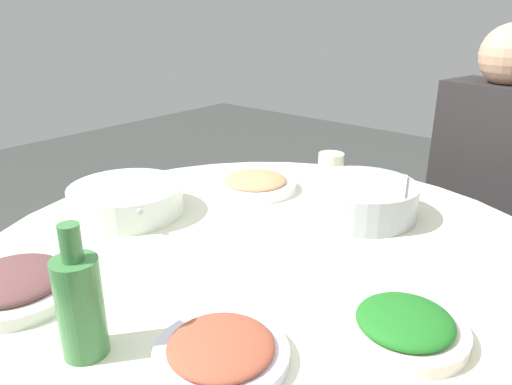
{
  "coord_description": "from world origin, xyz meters",
  "views": [
    {
      "loc": [
        0.58,
        -0.74,
        1.25
      ],
      "look_at": [
        -0.09,
        0.06,
        0.85
      ],
      "focal_mm": 34.25,
      "sensor_mm": 36.0,
      "label": 1
    }
  ],
  "objects_px": {
    "soup_bowl": "(127,200)",
    "diner_right": "(492,164)",
    "dish_shrimp": "(255,183)",
    "stool_for_diner_right": "(466,304)",
    "rice_bowl": "(361,198)",
    "dish_greens": "(404,326)",
    "round_dining_table": "(270,294)",
    "dish_eggplant": "(14,284)",
    "green_bottle": "(80,304)",
    "tea_cup_near": "(331,164)",
    "dish_stirfry": "(221,350)"
  },
  "relations": [
    {
      "from": "rice_bowl",
      "to": "dish_greens",
      "type": "distance_m",
      "value": 0.49
    },
    {
      "from": "soup_bowl",
      "to": "stool_for_diner_right",
      "type": "distance_m",
      "value": 1.3
    },
    {
      "from": "tea_cup_near",
      "to": "dish_eggplant",
      "type": "bearing_deg",
      "value": -94.94
    },
    {
      "from": "round_dining_table",
      "to": "dish_stirfry",
      "type": "xyz_separation_m",
      "value": [
        0.16,
        -0.32,
        0.13
      ]
    },
    {
      "from": "tea_cup_near",
      "to": "rice_bowl",
      "type": "bearing_deg",
      "value": -44.0
    },
    {
      "from": "round_dining_table",
      "to": "dish_shrimp",
      "type": "distance_m",
      "value": 0.4
    },
    {
      "from": "dish_stirfry",
      "to": "tea_cup_near",
      "type": "height_order",
      "value": "tea_cup_near"
    },
    {
      "from": "round_dining_table",
      "to": "dish_eggplant",
      "type": "relative_size",
      "value": 5.23
    },
    {
      "from": "round_dining_table",
      "to": "dish_stirfry",
      "type": "distance_m",
      "value": 0.38
    },
    {
      "from": "dish_shrimp",
      "to": "diner_right",
      "type": "xyz_separation_m",
      "value": [
        0.46,
        0.66,
        -0.01
      ]
    },
    {
      "from": "round_dining_table",
      "to": "dish_stirfry",
      "type": "bearing_deg",
      "value": -63.51
    },
    {
      "from": "dish_greens",
      "to": "dish_shrimp",
      "type": "height_order",
      "value": "dish_greens"
    },
    {
      "from": "dish_eggplant",
      "to": "green_bottle",
      "type": "bearing_deg",
      "value": -1.03
    },
    {
      "from": "stool_for_diner_right",
      "to": "dish_greens",
      "type": "bearing_deg",
      "value": -81.36
    },
    {
      "from": "green_bottle",
      "to": "tea_cup_near",
      "type": "height_order",
      "value": "green_bottle"
    },
    {
      "from": "rice_bowl",
      "to": "round_dining_table",
      "type": "bearing_deg",
      "value": -99.73
    },
    {
      "from": "dish_stirfry",
      "to": "tea_cup_near",
      "type": "xyz_separation_m",
      "value": [
        -0.33,
        0.84,
        0.02
      ]
    },
    {
      "from": "dish_stirfry",
      "to": "dish_shrimp",
      "type": "height_order",
      "value": "dish_shrimp"
    },
    {
      "from": "diner_right",
      "to": "stool_for_diner_right",
      "type": "bearing_deg",
      "value": 0.0
    },
    {
      "from": "dish_greens",
      "to": "stool_for_diner_right",
      "type": "relative_size",
      "value": 0.46
    },
    {
      "from": "dish_greens",
      "to": "green_bottle",
      "type": "bearing_deg",
      "value": -135.6
    },
    {
      "from": "rice_bowl",
      "to": "stool_for_diner_right",
      "type": "bearing_deg",
      "value": 77.45
    },
    {
      "from": "round_dining_table",
      "to": "rice_bowl",
      "type": "height_order",
      "value": "rice_bowl"
    },
    {
      "from": "rice_bowl",
      "to": "soup_bowl",
      "type": "distance_m",
      "value": 0.59
    },
    {
      "from": "tea_cup_near",
      "to": "diner_right",
      "type": "bearing_deg",
      "value": 48.28
    },
    {
      "from": "rice_bowl",
      "to": "dish_greens",
      "type": "height_order",
      "value": "rice_bowl"
    },
    {
      "from": "dish_stirfry",
      "to": "dish_greens",
      "type": "relative_size",
      "value": 1.02
    },
    {
      "from": "dish_stirfry",
      "to": "soup_bowl",
      "type": "bearing_deg",
      "value": 156.74
    },
    {
      "from": "soup_bowl",
      "to": "diner_right",
      "type": "xyz_separation_m",
      "value": [
        0.6,
        1.0,
        -0.02
      ]
    },
    {
      "from": "dish_greens",
      "to": "rice_bowl",
      "type": "bearing_deg",
      "value": 126.96
    },
    {
      "from": "dish_shrimp",
      "to": "stool_for_diner_right",
      "type": "distance_m",
      "value": 0.97
    },
    {
      "from": "green_bottle",
      "to": "tea_cup_near",
      "type": "distance_m",
      "value": 0.97
    },
    {
      "from": "tea_cup_near",
      "to": "stool_for_diner_right",
      "type": "distance_m",
      "value": 0.79
    },
    {
      "from": "soup_bowl",
      "to": "green_bottle",
      "type": "bearing_deg",
      "value": -42.52
    },
    {
      "from": "dish_shrimp",
      "to": "green_bottle",
      "type": "distance_m",
      "value": 0.76
    },
    {
      "from": "tea_cup_near",
      "to": "stool_for_diner_right",
      "type": "relative_size",
      "value": 0.18
    },
    {
      "from": "rice_bowl",
      "to": "dish_stirfry",
      "type": "distance_m",
      "value": 0.63
    },
    {
      "from": "stool_for_diner_right",
      "to": "dish_eggplant",
      "type": "bearing_deg",
      "value": -108.16
    },
    {
      "from": "dish_greens",
      "to": "diner_right",
      "type": "height_order",
      "value": "diner_right"
    },
    {
      "from": "soup_bowl",
      "to": "tea_cup_near",
      "type": "bearing_deg",
      "value": 68.18
    },
    {
      "from": "rice_bowl",
      "to": "dish_greens",
      "type": "relative_size",
      "value": 1.37
    },
    {
      "from": "dish_shrimp",
      "to": "soup_bowl",
      "type": "bearing_deg",
      "value": -112.23
    },
    {
      "from": "dish_shrimp",
      "to": "tea_cup_near",
      "type": "relative_size",
      "value": 2.98
    },
    {
      "from": "dish_greens",
      "to": "dish_eggplant",
      "type": "bearing_deg",
      "value": -150.09
    },
    {
      "from": "round_dining_table",
      "to": "dish_greens",
      "type": "bearing_deg",
      "value": -14.65
    },
    {
      "from": "rice_bowl",
      "to": "dish_stirfry",
      "type": "relative_size",
      "value": 1.35
    },
    {
      "from": "dish_eggplant",
      "to": "stool_for_diner_right",
      "type": "bearing_deg",
      "value": 71.84
    },
    {
      "from": "dish_stirfry",
      "to": "green_bottle",
      "type": "relative_size",
      "value": 0.95
    },
    {
      "from": "round_dining_table",
      "to": "diner_right",
      "type": "distance_m",
      "value": 0.95
    },
    {
      "from": "green_bottle",
      "to": "soup_bowl",
      "type": "bearing_deg",
      "value": 137.48
    }
  ]
}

